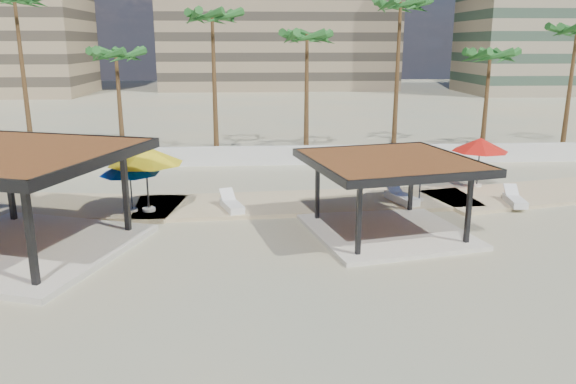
% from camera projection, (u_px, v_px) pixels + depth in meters
% --- Properties ---
extents(ground, '(200.00, 200.00, 0.00)m').
position_uv_depth(ground, '(271.00, 260.00, 19.77)').
color(ground, tan).
rests_on(ground, ground).
extents(promenade, '(44.45, 7.97, 0.24)m').
position_uv_depth(promenade, '(307.00, 199.00, 27.27)').
color(promenade, '#C6B284').
rests_on(promenade, ground).
extents(boundary_wall, '(56.00, 0.30, 1.20)m').
position_uv_depth(boundary_wall, '(262.00, 156.00, 35.04)').
color(boundary_wall, silver).
rests_on(boundary_wall, ground).
extents(building_mid, '(38.00, 16.00, 30.40)m').
position_uv_depth(building_mid, '(278.00, 0.00, 91.57)').
color(building_mid, '#847259').
rests_on(building_mid, ground).
extents(pavilion_central, '(7.27, 7.27, 3.09)m').
position_uv_depth(pavilion_central, '(389.00, 189.00, 22.10)').
color(pavilion_central, beige).
rests_on(pavilion_central, ground).
extents(pavilion_west, '(9.49, 9.49, 3.80)m').
position_uv_depth(pavilion_west, '(17.00, 192.00, 19.97)').
color(pavilion_west, beige).
rests_on(pavilion_west, ground).
extents(umbrella_b, '(4.31, 4.31, 2.93)m').
position_uv_depth(umbrella_b, '(145.00, 155.00, 24.34)').
color(umbrella_b, beige).
rests_on(umbrella_b, promenade).
extents(umbrella_c, '(3.30, 3.30, 2.55)m').
position_uv_depth(umbrella_c, '(480.00, 145.00, 28.72)').
color(umbrella_c, beige).
rests_on(umbrella_c, promenade).
extents(umbrella_d, '(3.27, 3.27, 2.30)m').
position_uv_depth(umbrella_d, '(422.00, 160.00, 26.11)').
color(umbrella_d, beige).
rests_on(umbrella_d, promenade).
extents(umbrella_f, '(3.47, 3.47, 2.33)m').
position_uv_depth(umbrella_f, '(129.00, 167.00, 24.43)').
color(umbrella_f, beige).
rests_on(umbrella_f, promenade).
extents(lounger_a, '(1.22, 2.09, 0.75)m').
position_uv_depth(lounger_a, '(232.00, 205.00, 25.21)').
color(lounger_a, silver).
rests_on(lounger_a, promenade).
extents(lounger_b, '(0.90, 2.02, 0.74)m').
position_uv_depth(lounger_b, '(515.00, 200.00, 26.03)').
color(lounger_b, silver).
rests_on(lounger_b, promenade).
extents(lounger_c, '(1.33, 2.28, 0.82)m').
position_uv_depth(lounger_c, '(401.00, 197.00, 26.42)').
color(lounger_c, silver).
rests_on(lounger_c, promenade).
extents(palm_b, '(3.00, 3.00, 10.87)m').
position_uv_depth(palm_b, '(15.00, 6.00, 34.40)').
color(palm_b, brown).
rests_on(palm_b, ground).
extents(palm_c, '(3.00, 3.00, 7.55)m').
position_uv_depth(palm_c, '(116.00, 58.00, 35.00)').
color(palm_c, brown).
rests_on(palm_c, ground).
extents(palm_d, '(3.00, 3.00, 9.87)m').
position_uv_depth(palm_d, '(212.00, 23.00, 35.58)').
color(palm_d, brown).
rests_on(palm_d, ground).
extents(palm_e, '(3.00, 3.00, 8.63)m').
position_uv_depth(palm_e, '(307.00, 41.00, 35.77)').
color(palm_e, brown).
rests_on(palm_e, ground).
extents(palm_f, '(3.00, 3.00, 10.62)m').
position_uv_depth(palm_f, '(400.00, 11.00, 35.86)').
color(palm_f, brown).
rests_on(palm_f, ground).
extents(palm_g, '(3.00, 3.00, 7.46)m').
position_uv_depth(palm_g, '(490.00, 59.00, 36.61)').
color(palm_g, brown).
rests_on(palm_g, ground).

